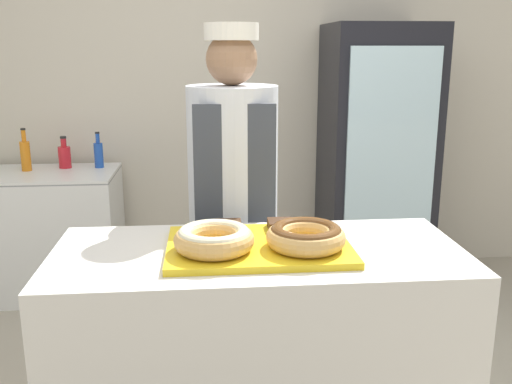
# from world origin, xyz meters

# --- Properties ---
(wall_back) EXTENTS (8.00, 0.06, 2.70)m
(wall_back) POSITION_xyz_m (0.00, 2.13, 1.35)
(wall_back) COLOR beige
(wall_back) RESTS_ON ground_plane
(display_counter) EXTENTS (1.42, 0.63, 0.89)m
(display_counter) POSITION_xyz_m (0.00, 0.00, 0.45)
(display_counter) COLOR beige
(display_counter) RESTS_ON ground_plane
(serving_tray) EXTENTS (0.62, 0.43, 0.02)m
(serving_tray) POSITION_xyz_m (0.00, 0.00, 0.90)
(serving_tray) COLOR yellow
(serving_tray) RESTS_ON display_counter
(donut_light_glaze) EXTENTS (0.27, 0.27, 0.08)m
(donut_light_glaze) POSITION_xyz_m (-0.15, -0.06, 0.96)
(donut_light_glaze) COLOR tan
(donut_light_glaze) RESTS_ON serving_tray
(donut_chocolate_glaze) EXTENTS (0.27, 0.27, 0.08)m
(donut_chocolate_glaze) POSITION_xyz_m (0.15, -0.06, 0.96)
(donut_chocolate_glaze) COLOR tan
(donut_chocolate_glaze) RESTS_ON serving_tray
(brownie_back_left) EXTENTS (0.09, 0.09, 0.03)m
(brownie_back_left) POSITION_xyz_m (-0.10, 0.15, 0.93)
(brownie_back_left) COLOR #382111
(brownie_back_left) RESTS_ON serving_tray
(brownie_back_right) EXTENTS (0.09, 0.09, 0.03)m
(brownie_back_right) POSITION_xyz_m (0.10, 0.15, 0.93)
(brownie_back_right) COLOR #382111
(brownie_back_right) RESTS_ON serving_tray
(baker_person) EXTENTS (0.40, 0.40, 1.67)m
(baker_person) POSITION_xyz_m (-0.06, 0.61, 0.87)
(baker_person) COLOR #4C4C51
(baker_person) RESTS_ON ground_plane
(beverage_fridge) EXTENTS (0.67, 0.63, 1.71)m
(beverage_fridge) POSITION_xyz_m (0.94, 1.76, 0.86)
(beverage_fridge) COLOR black
(beverage_fridge) RESTS_ON ground_plane
(chest_freezer) EXTENTS (0.92, 0.57, 0.80)m
(chest_freezer) POSITION_xyz_m (-1.21, 1.76, 0.41)
(chest_freezer) COLOR white
(chest_freezer) RESTS_ON ground_plane
(bottle_red) EXTENTS (0.08, 0.08, 0.21)m
(bottle_red) POSITION_xyz_m (-1.09, 1.90, 0.88)
(bottle_red) COLOR red
(bottle_red) RESTS_ON chest_freezer
(bottle_blue) EXTENTS (0.06, 0.06, 0.23)m
(bottle_blue) POSITION_xyz_m (-0.87, 1.89, 0.89)
(bottle_blue) COLOR #1E4CB2
(bottle_blue) RESTS_ON chest_freezer
(bottle_orange) EXTENTS (0.06, 0.06, 0.27)m
(bottle_orange) POSITION_xyz_m (-1.31, 1.83, 0.91)
(bottle_orange) COLOR orange
(bottle_orange) RESTS_ON chest_freezer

